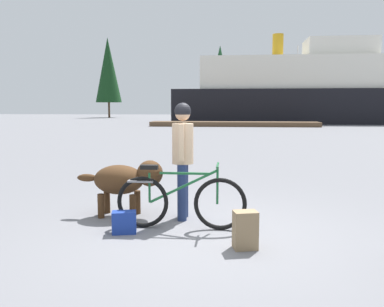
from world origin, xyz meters
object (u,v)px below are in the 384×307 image
person_cyclist (183,149)px  backpack (245,230)px  bicycle (180,201)px  ferry_boat (311,92)px  sailboat_moored (296,117)px  handbag_pannier (124,222)px  dog (126,179)px

person_cyclist → backpack: person_cyclist is taller
person_cyclist → bicycle: bearing=-87.3°
ferry_boat → sailboat_moored: size_ratio=3.21×
person_cyclist → handbag_pannier: size_ratio=5.50×
bicycle → backpack: 1.14m
person_cyclist → ferry_boat: ferry_boat is taller
person_cyclist → handbag_pannier: (-0.70, -0.79, -0.92)m
backpack → ferry_boat: ferry_boat is taller
bicycle → sailboat_moored: 41.94m
person_cyclist → sailboat_moored: bearing=78.9°
bicycle → person_cyclist: size_ratio=1.04×
backpack → ferry_boat: size_ratio=0.02×
dog → sailboat_moored: (8.86, 40.62, -0.09)m
person_cyclist → sailboat_moored: 41.45m
backpack → sailboat_moored: size_ratio=0.05×
person_cyclist → handbag_pannier: bearing=-131.6°
person_cyclist → backpack: (0.90, -1.21, -0.84)m
handbag_pannier → sailboat_moored: 42.36m
person_cyclist → dog: (-0.90, 0.05, -0.49)m
dog → handbag_pannier: bearing=-76.6°
handbag_pannier → ferry_boat: bearing=75.7°
backpack → sailboat_moored: (7.06, 41.88, 0.26)m
dog → ferry_boat: (9.56, 35.95, 2.61)m
bicycle → handbag_pannier: (-0.72, -0.28, -0.24)m
bicycle → handbag_pannier: 0.81m
sailboat_moored → backpack: bearing=-99.6°
handbag_pannier → person_cyclist: bearing=48.4°
handbag_pannier → sailboat_moored: bearing=78.2°
person_cyclist → backpack: bearing=-53.3°
person_cyclist → sailboat_moored: (7.96, 40.67, -0.58)m
backpack → sailboat_moored: sailboat_moored is taller
person_cyclist → handbag_pannier: 1.40m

